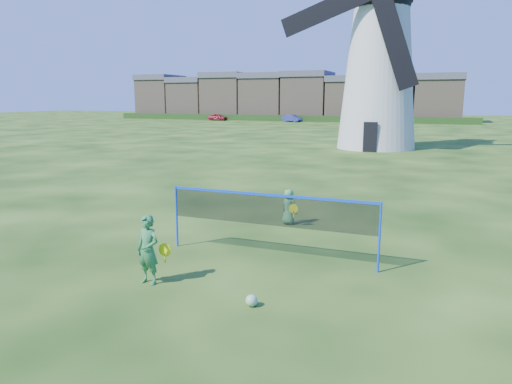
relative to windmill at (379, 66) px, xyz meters
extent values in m
plane|color=black|center=(0.63, -26.90, -6.04)|extent=(220.00, 220.00, 0.00)
ellipsoid|color=black|center=(0.00, 0.02, 4.47)|extent=(4.12, 4.12, 3.09)
cylinder|color=black|center=(0.00, 0.02, 4.47)|extent=(4.28, 4.28, 0.17)
cube|color=black|center=(0.00, -2.80, -4.99)|extent=(0.95, 0.11, 2.10)
cube|color=black|center=(0.00, -2.21, -1.26)|extent=(0.67, 0.11, 0.86)
cube|color=black|center=(0.00, -1.76, 1.79)|extent=(0.57, 0.11, 0.76)
cube|color=black|center=(-3.51, -2.22, 3.79)|extent=(6.74, 0.10, 3.50)
cube|color=black|center=(1.25, -2.22, 1.53)|extent=(3.50, 0.10, 6.74)
cylinder|color=blue|center=(-1.20, -26.71, -5.26)|extent=(0.05, 0.05, 1.55)
cylinder|color=blue|center=(3.80, -26.71, -5.26)|extent=(0.05, 0.05, 1.55)
cube|color=black|center=(1.30, -26.71, -4.89)|extent=(5.00, 0.02, 0.70)
cube|color=blue|center=(1.30, -26.71, -4.52)|extent=(5.00, 0.02, 0.06)
imported|color=#317C43|center=(-0.44, -29.08, -5.33)|extent=(0.55, 0.40, 1.42)
cylinder|color=#F3FE0D|center=(-0.16, -28.90, -5.34)|extent=(0.28, 0.02, 0.28)
cube|color=#F3FE0D|center=(-0.16, -28.90, -5.51)|extent=(0.03, 0.02, 0.20)
imported|color=#499857|center=(0.75, -23.59, -5.51)|extent=(0.61, 0.50, 1.06)
cylinder|color=#F3FE0D|center=(0.97, -23.81, -5.49)|extent=(0.28, 0.02, 0.28)
cube|color=#F3FE0D|center=(0.97, -23.81, -5.66)|extent=(0.03, 0.02, 0.20)
sphere|color=green|center=(1.91, -29.32, -5.93)|extent=(0.22, 0.22, 0.22)
cube|color=gray|center=(-48.02, 45.10, -2.45)|extent=(6.70, 8.00, 7.17)
cube|color=#4C4C54|center=(-48.02, 45.10, 1.64)|extent=(7.00, 8.40, 1.00)
cube|color=gray|center=(-41.00, 45.10, -2.74)|extent=(6.74, 8.00, 6.59)
cube|color=#4C4C54|center=(-41.00, 45.10, 1.05)|extent=(7.04, 8.40, 1.00)
cube|color=gray|center=(-33.62, 45.10, -2.37)|extent=(7.43, 8.00, 7.34)
cube|color=#4C4C54|center=(-33.62, 45.10, 1.80)|extent=(7.73, 8.40, 1.00)
cube|color=gray|center=(-25.84, 45.10, -2.47)|extent=(7.52, 8.00, 7.14)
cube|color=#4C4C54|center=(-25.84, 45.10, 1.60)|extent=(7.82, 8.40, 1.00)
cube|color=gray|center=(-18.07, 45.10, -2.40)|extent=(7.42, 8.00, 7.26)
cube|color=#4C4C54|center=(-18.07, 45.10, 1.73)|extent=(7.72, 8.40, 1.00)
cube|color=gray|center=(-10.66, 45.10, -2.85)|extent=(6.79, 8.00, 6.37)
cube|color=#4C4C54|center=(-10.66, 45.10, 0.83)|extent=(7.09, 8.40, 1.00)
cube|color=gray|center=(-3.65, 45.10, -2.89)|extent=(6.64, 8.00, 6.29)
cube|color=#4C4C54|center=(-3.65, 45.10, 0.76)|extent=(6.94, 8.40, 1.00)
cube|color=gray|center=(3.47, 45.10, -2.78)|extent=(6.99, 8.00, 6.51)
cube|color=#4C4C54|center=(3.47, 45.10, 0.98)|extent=(7.29, 8.40, 1.00)
cube|color=#193814|center=(-21.37, 39.10, -5.54)|extent=(62.00, 0.80, 1.00)
imported|color=maroon|center=(-31.66, 37.22, -5.46)|extent=(3.51, 1.66, 1.16)
imported|color=navy|center=(-18.39, 37.35, -5.47)|extent=(3.65, 2.41, 1.14)
camera|label=1|loc=(4.98, -36.76, -2.34)|focal=33.37mm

